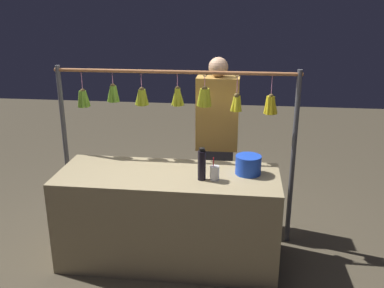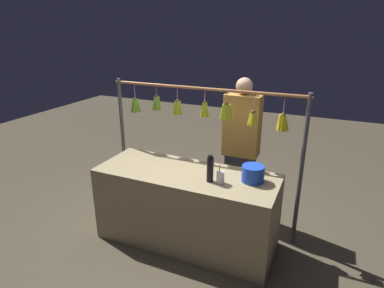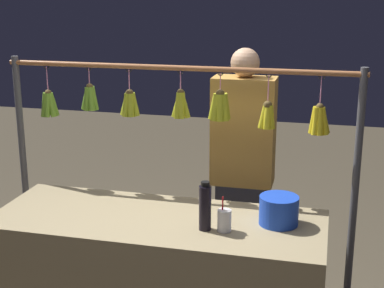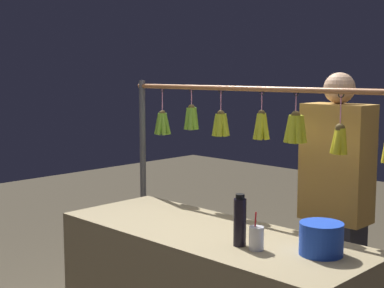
% 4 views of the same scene
% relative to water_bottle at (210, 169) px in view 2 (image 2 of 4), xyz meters
% --- Properties ---
extents(ground_plane, '(12.00, 12.00, 0.00)m').
position_rel_water_bottle_xyz_m(ground_plane, '(0.29, -0.09, -0.94)').
color(ground_plane, '#4B4232').
extents(market_counter, '(1.86, 0.71, 0.82)m').
position_rel_water_bottle_xyz_m(market_counter, '(0.29, -0.09, -0.54)').
color(market_counter, tan).
rests_on(market_counter, ground).
extents(display_rack, '(2.20, 0.14, 1.64)m').
position_rel_water_bottle_xyz_m(display_rack, '(0.28, -0.52, 0.26)').
color(display_rack, '#4C4C51').
rests_on(display_rack, ground).
extents(water_bottle, '(0.07, 0.07, 0.27)m').
position_rel_water_bottle_xyz_m(water_bottle, '(0.00, 0.00, 0.00)').
color(water_bottle, black).
rests_on(water_bottle, market_counter).
extents(blue_bucket, '(0.21, 0.21, 0.16)m').
position_rel_water_bottle_xyz_m(blue_bucket, '(-0.37, -0.17, -0.05)').
color(blue_bucket, blue).
rests_on(blue_bucket, market_counter).
extents(drink_cup, '(0.07, 0.07, 0.19)m').
position_rel_water_bottle_xyz_m(drink_cup, '(-0.10, -0.01, -0.07)').
color(drink_cup, silver).
rests_on(drink_cup, market_counter).
extents(vendor_person, '(0.40, 0.22, 1.70)m').
position_rel_water_bottle_xyz_m(vendor_person, '(-0.07, -0.82, -0.11)').
color(vendor_person, '#2D2D38').
rests_on(vendor_person, ground).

